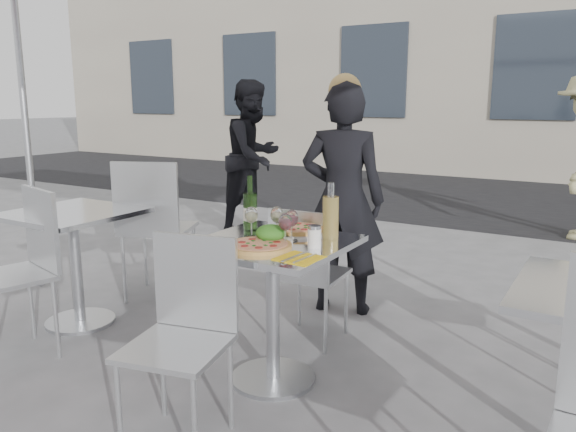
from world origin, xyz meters
The scene contains 22 objects.
ground centered at (0.00, 0.00, 0.00)m, with size 80.00×80.00×0.00m, color #5E5F61.
street_asphalt centered at (0.00, 6.50, 0.00)m, with size 24.00×5.00×0.00m, color black.
main_table centered at (0.00, 0.00, 0.54)m, with size 0.72×0.72×0.75m.
side_table_left centered at (-1.50, 0.00, 0.54)m, with size 0.72×0.72×0.75m.
chair_far centered at (-0.08, 0.48, 0.49)m, with size 0.40×0.41×0.83m.
chair_near centered at (-0.08, -0.58, 0.51)m, with size 0.47×0.48×0.87m.
side_chair_lfar centered at (-1.38, 0.58, 0.61)m, with size 0.62×0.62×1.03m.
side_chair_lnear centered at (-1.39, -0.44, 0.56)m, with size 0.53×0.54×0.95m.
woman_diner centered at (-0.14, 1.10, 0.78)m, with size 0.57×0.37×1.56m, color black.
pedestrian_a centered at (-2.06, 2.86, 0.83)m, with size 0.80×0.63×1.66m, color black.
pizza_near centered at (0.01, -0.14, 0.76)m, with size 0.31×0.31×0.02m.
pizza_far centered at (0.02, 0.21, 0.77)m, with size 0.30×0.30×0.03m.
salad_plate centered at (0.00, -0.02, 0.79)m, with size 0.22×0.22×0.09m.
wine_bottle centered at (-0.23, 0.14, 0.86)m, with size 0.07×0.08×0.29m.
carafe centered at (0.24, 0.16, 0.87)m, with size 0.08×0.08×0.29m.
sugar_shaker centered at (0.24, 0.00, 0.80)m, with size 0.06×0.06×0.11m.
wineglass_white_a centered at (-0.14, 0.02, 0.86)m, with size 0.07×0.07×0.16m.
wineglass_white_b centered at (-0.03, 0.08, 0.86)m, with size 0.07×0.07×0.16m.
wineglass_red_a centered at (0.10, -0.04, 0.86)m, with size 0.07×0.07×0.16m.
wineglass_red_b centered at (0.08, 0.05, 0.86)m, with size 0.07×0.07×0.16m.
napkin_left centered at (-0.27, -0.20, 0.75)m, with size 0.25×0.25×0.01m.
napkin_right centered at (0.27, -0.20, 0.75)m, with size 0.19×0.20×0.01m.
Camera 1 is at (1.45, -2.28, 1.43)m, focal length 35.00 mm.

